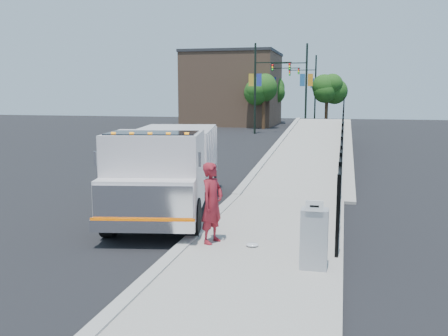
# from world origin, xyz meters

# --- Properties ---
(ground) EXTENTS (120.00, 120.00, 0.00)m
(ground) POSITION_xyz_m (0.00, 0.00, 0.00)
(ground) COLOR black
(ground) RESTS_ON ground
(sidewalk) EXTENTS (3.55, 12.00, 0.12)m
(sidewalk) POSITION_xyz_m (1.93, -2.00, 0.06)
(sidewalk) COLOR #9E998E
(sidewalk) RESTS_ON ground
(curb) EXTENTS (0.30, 12.00, 0.16)m
(curb) POSITION_xyz_m (0.00, -2.00, 0.08)
(curb) COLOR #ADAAA3
(curb) RESTS_ON ground
(ramp) EXTENTS (3.95, 24.06, 3.19)m
(ramp) POSITION_xyz_m (2.12, 16.00, 0.00)
(ramp) COLOR #9E998E
(ramp) RESTS_ON ground
(iron_fence) EXTENTS (0.10, 28.00, 1.80)m
(iron_fence) POSITION_xyz_m (3.55, 12.00, 0.90)
(iron_fence) COLOR black
(iron_fence) RESTS_ON ground
(truck) EXTENTS (3.93, 8.23, 2.71)m
(truck) POSITION_xyz_m (-1.64, 1.54, 1.52)
(truck) COLOR black
(truck) RESTS_ON ground
(worker) EXTENTS (0.67, 0.82, 1.95)m
(worker) POSITION_xyz_m (0.62, -1.59, 1.09)
(worker) COLOR maroon
(worker) RESTS_ON sidewalk
(utility_cabinet) EXTENTS (0.55, 0.40, 1.25)m
(utility_cabinet) POSITION_xyz_m (3.10, -2.83, 0.75)
(utility_cabinet) COLOR gray
(utility_cabinet) RESTS_ON sidewalk
(arrow_sign) EXTENTS (0.35, 0.04, 0.22)m
(arrow_sign) POSITION_xyz_m (3.10, -3.05, 1.48)
(arrow_sign) COLOR white
(arrow_sign) RESTS_ON utility_cabinet
(debris) EXTENTS (0.30, 0.30, 0.07)m
(debris) POSITION_xyz_m (1.61, -1.67, 0.16)
(debris) COLOR silver
(debris) RESTS_ON sidewalk
(light_pole_0) EXTENTS (3.77, 0.22, 8.00)m
(light_pole_0) POSITION_xyz_m (-3.92, 31.54, 4.36)
(light_pole_0) COLOR black
(light_pole_0) RESTS_ON ground
(light_pole_1) EXTENTS (3.77, 0.22, 8.00)m
(light_pole_1) POSITION_xyz_m (-0.11, 32.77, 4.36)
(light_pole_1) COLOR black
(light_pole_1) RESTS_ON ground
(light_pole_2) EXTENTS (3.77, 0.22, 8.00)m
(light_pole_2) POSITION_xyz_m (-4.09, 42.17, 4.36)
(light_pole_2) COLOR black
(light_pole_2) RESTS_ON ground
(light_pole_3) EXTENTS (3.78, 0.22, 8.00)m
(light_pole_3) POSITION_xyz_m (-0.13, 47.35, 4.36)
(light_pole_3) COLOR black
(light_pole_3) RESTS_ON ground
(tree_0) EXTENTS (2.88, 2.88, 5.44)m
(tree_0) POSITION_xyz_m (-4.41, 37.72, 3.96)
(tree_0) COLOR #382314
(tree_0) RESTS_ON ground
(tree_1) EXTENTS (2.50, 2.50, 5.25)m
(tree_1) POSITION_xyz_m (1.73, 41.39, 3.94)
(tree_1) COLOR #382314
(tree_1) RESTS_ON ground
(tree_2) EXTENTS (3.03, 3.03, 5.52)m
(tree_2) POSITION_xyz_m (-4.92, 47.06, 3.96)
(tree_2) COLOR #382314
(tree_2) RESTS_ON ground
(building) EXTENTS (10.00, 10.00, 8.00)m
(building) POSITION_xyz_m (-9.00, 44.00, 4.00)
(building) COLOR #8C664C
(building) RESTS_ON ground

